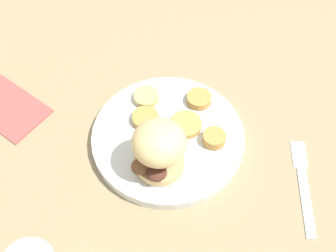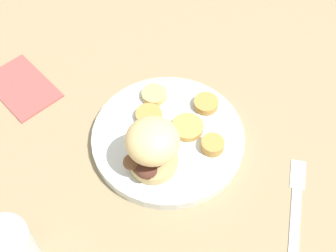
{
  "view_description": "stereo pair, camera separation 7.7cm",
  "coord_description": "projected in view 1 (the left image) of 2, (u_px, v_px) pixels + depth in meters",
  "views": [
    {
      "loc": [
        -0.38,
        -0.21,
        0.67
      ],
      "look_at": [
        0.0,
        0.0,
        0.05
      ],
      "focal_mm": 50.0,
      "sensor_mm": 36.0,
      "label": 1
    },
    {
      "loc": [
        -0.34,
        -0.28,
        0.67
      ],
      "look_at": [
        0.0,
        0.0,
        0.05
      ],
      "focal_mm": 50.0,
      "sensor_mm": 36.0,
      "label": 2
    }
  ],
  "objects": [
    {
      "name": "dinner_plate",
      "position": [
        168.0,
        138.0,
        0.79
      ],
      "size": [
        0.26,
        0.26,
        0.02
      ],
      "color": "silver",
      "rests_on": "ground_plane"
    },
    {
      "name": "potato_round_3",
      "position": [
        186.0,
        124.0,
        0.79
      ],
      "size": [
        0.05,
        0.05,
        0.01
      ],
      "primitive_type": "cylinder",
      "color": "tan",
      "rests_on": "dinner_plate"
    },
    {
      "name": "sandwich",
      "position": [
        159.0,
        148.0,
        0.71
      ],
      "size": [
        0.09,
        0.08,
        0.1
      ],
      "color": "tan",
      "rests_on": "dinner_plate"
    },
    {
      "name": "potato_round_0",
      "position": [
        145.0,
        118.0,
        0.8
      ],
      "size": [
        0.05,
        0.05,
        0.01
      ],
      "primitive_type": "cylinder",
      "color": "#BC8942",
      "rests_on": "dinner_plate"
    },
    {
      "name": "potato_round_2",
      "position": [
        146.0,
        97.0,
        0.83
      ],
      "size": [
        0.04,
        0.04,
        0.01
      ],
      "primitive_type": "cylinder",
      "color": "#DBB766",
      "rests_on": "dinner_plate"
    },
    {
      "name": "napkin",
      "position": [
        8.0,
        107.0,
        0.84
      ],
      "size": [
        0.11,
        0.15,
        0.01
      ],
      "primitive_type": "cube",
      "rotation": [
        0.0,
        0.0,
        4.57
      ],
      "color": "#B24C47",
      "rests_on": "ground_plane"
    },
    {
      "name": "fork",
      "position": [
        304.0,
        185.0,
        0.75
      ],
      "size": [
        0.16,
        0.1,
        0.0
      ],
      "color": "silver",
      "rests_on": "ground_plane"
    },
    {
      "name": "ground_plane",
      "position": [
        168.0,
        141.0,
        0.8
      ],
      "size": [
        4.0,
        4.0,
        0.0
      ],
      "primitive_type": "plane",
      "color": "#937F5B"
    },
    {
      "name": "potato_round_1",
      "position": [
        199.0,
        99.0,
        0.82
      ],
      "size": [
        0.04,
        0.04,
        0.01
      ],
      "primitive_type": "cylinder",
      "color": "#BC8942",
      "rests_on": "dinner_plate"
    },
    {
      "name": "potato_round_4",
      "position": [
        214.0,
        138.0,
        0.77
      ],
      "size": [
        0.04,
        0.04,
        0.02
      ],
      "primitive_type": "cylinder",
      "color": "#BC8942",
      "rests_on": "dinner_plate"
    }
  ]
}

